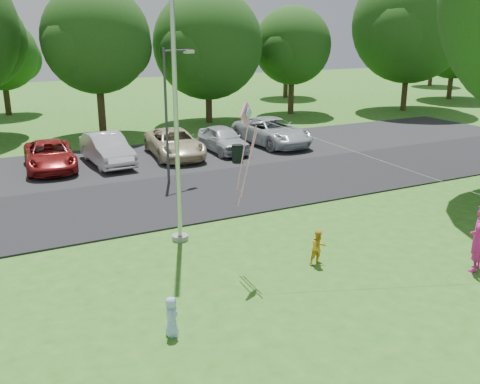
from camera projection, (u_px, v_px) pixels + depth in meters
name	position (u px, v px, depth m)	size (l,w,h in m)	color
ground	(378.00, 282.00, 13.71)	(120.00, 120.00, 0.00)	#2B661A
park_road	(226.00, 190.00, 21.35)	(60.00, 6.00, 0.06)	black
parking_strip	(170.00, 157.00, 26.88)	(42.00, 7.00, 0.06)	black
flagpole	(175.00, 104.00, 15.21)	(0.50, 0.50, 10.00)	#B7BABF
street_lamp	(170.00, 104.00, 21.55)	(1.51, 0.62, 5.52)	#3F3F44
trash_can	(237.00, 154.00, 25.74)	(0.55, 0.55, 0.87)	black
tree_row	(142.00, 37.00, 33.32)	(64.35, 11.94, 10.88)	#332316
horizon_trees	(137.00, 53.00, 43.02)	(77.46, 7.20, 7.02)	#332316
parked_cars	(181.00, 142.00, 26.88)	(14.34, 5.50, 1.47)	maroon
woman	(479.00, 238.00, 14.11)	(0.67, 0.44, 1.85)	#D61C8F
child_yellow	(319.00, 248.00, 14.59)	(0.49, 0.38, 1.00)	gold
child_blue	(171.00, 317.00, 11.21)	(0.44, 0.28, 0.89)	#9BBAEE
kite	(251.00, 132.00, 13.39)	(5.70, 3.20, 2.80)	pink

